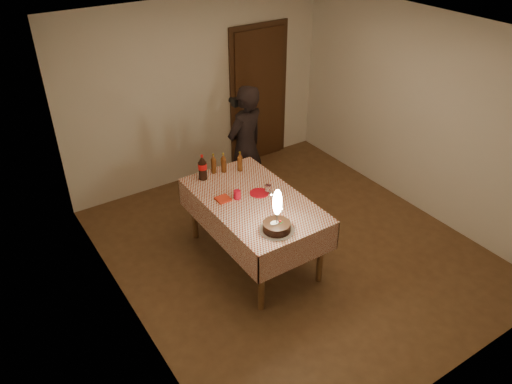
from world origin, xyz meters
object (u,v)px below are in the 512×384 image
Objects in this scene: dining_table at (254,207)px; birthday_cake at (277,221)px; red_plate at (259,193)px; amber_bottle_mid at (223,163)px; cola_bottle at (202,168)px; photographer at (245,147)px; red_cup at (237,195)px; clear_cup at (268,189)px; amber_bottle_right at (240,162)px; amber_bottle_left at (214,164)px.

birthday_cake is at bearing -101.32° from dining_table.
amber_bottle_mid reaches higher than red_plate.
photographer reaches higher than cola_bottle.
amber_bottle_mid is at bearing 73.49° from red_cup.
cola_bottle reaches higher than clear_cup.
red_cup is 0.64m from amber_bottle_right.
photographer reaches higher than amber_bottle_mid.
dining_table is at bearing -84.21° from amber_bottle_left.
red_cup is 0.63m from amber_bottle_mid.
birthday_cake reaches higher than amber_bottle_left.
red_cup is (-0.26, 0.05, 0.05)m from red_plate.
clear_cup is at bearing -74.73° from amber_bottle_mid.
dining_table is 0.80m from amber_bottle_left.
dining_table is at bearing -92.58° from amber_bottle_mid.
red_plate is 0.66m from amber_bottle_mid.
clear_cup is at bearing -89.90° from amber_bottle_right.
amber_bottle_right is (0.29, -0.13, 0.00)m from amber_bottle_left.
photographer is (0.36, 0.45, -0.10)m from amber_bottle_right.
dining_table is 0.79m from cola_bottle.
red_cup reaches higher than clear_cup.
amber_bottle_mid is at bearing 105.27° from clear_cup.
amber_bottle_right reaches higher than red_cup.
cola_bottle is at bearing -161.81° from amber_bottle_left.
red_cup is at bearing -126.72° from photographer.
amber_bottle_left is at bearing -153.75° from photographer.
amber_bottle_mid reaches higher than dining_table.
cola_bottle is 1.25× the size of amber_bottle_right.
cola_bottle is at bearing 110.17° from dining_table.
amber_bottle_left is (-0.29, 0.73, 0.07)m from clear_cup.
red_cup is at bearing 91.75° from birthday_cake.
dining_table is 0.24m from red_cup.
amber_bottle_left is 0.32m from amber_bottle_right.
birthday_cake is 0.74m from clear_cup.
amber_bottle_right is 0.20m from amber_bottle_mid.
amber_bottle_mid reaches higher than clear_cup.
dining_table is at bearing -108.94° from amber_bottle_right.
amber_bottle_mid is (0.11, -0.05, 0.00)m from amber_bottle_left.
dining_table is 19.11× the size of clear_cup.
amber_bottle_left is 1.00× the size of amber_bottle_mid.
cola_bottle is at bearing 171.66° from amber_bottle_right.
birthday_cake is 0.73m from red_cup.
cola_bottle is (-0.47, 0.67, 0.11)m from clear_cup.
dining_table is at bearing -69.83° from cola_bottle.
cola_bottle is (-0.13, 1.32, 0.04)m from birthday_cake.
amber_bottle_mid is (-0.18, 0.08, 0.00)m from amber_bottle_right.
amber_bottle_left is at bearing 112.02° from clear_cup.
dining_table is at bearing -171.73° from clear_cup.
amber_bottle_right and amber_bottle_mid have the same top height.
birthday_cake is at bearing -105.24° from amber_bottle_right.
photographer is at bearing 61.83° from dining_table.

